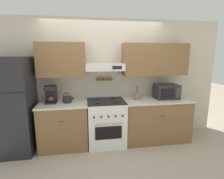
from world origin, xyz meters
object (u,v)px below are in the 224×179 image
at_px(stove_range, 106,122).
at_px(coffee_maker, 51,95).
at_px(microwave, 166,91).
at_px(utensil_crock, 137,96).
at_px(refrigerator, 13,106).
at_px(tea_kettle, 67,99).

bearing_deg(stove_range, coffee_maker, 176.25).
distance_m(microwave, utensil_crock, 0.66).
height_order(refrigerator, utensil_crock, refrigerator).
bearing_deg(refrigerator, microwave, 1.67).
relative_size(coffee_maker, utensil_crock, 1.12).
bearing_deg(stove_range, utensil_crock, 3.88).
xyz_separation_m(stove_range, tea_kettle, (-0.76, 0.04, 0.51)).
height_order(refrigerator, coffee_maker, refrigerator).
bearing_deg(tea_kettle, microwave, 0.49).
relative_size(refrigerator, utensil_crock, 5.97).
distance_m(tea_kettle, coffee_maker, 0.32).
bearing_deg(tea_kettle, utensil_crock, 0.00).
distance_m(tea_kettle, microwave, 2.07).
distance_m(tea_kettle, utensil_crock, 1.42).
height_order(stove_range, microwave, microwave).
xyz_separation_m(tea_kettle, utensil_crock, (1.42, 0.00, 0.00)).
bearing_deg(refrigerator, coffee_maker, 8.13).
relative_size(tea_kettle, coffee_maker, 0.65).
height_order(refrigerator, microwave, refrigerator).
bearing_deg(coffee_maker, stove_range, -3.75).
bearing_deg(coffee_maker, tea_kettle, -4.66).
height_order(microwave, utensil_crock, microwave).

